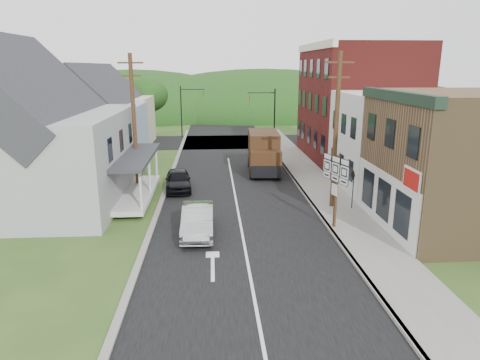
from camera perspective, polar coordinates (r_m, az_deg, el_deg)
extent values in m
plane|color=#2D4719|center=(21.91, 0.26, -7.01)|extent=(120.00, 120.00, 0.00)
cube|color=black|center=(31.40, -1.02, -0.19)|extent=(9.00, 90.00, 0.02)
cube|color=black|center=(48.00, -2.00, 5.10)|extent=(60.00, 9.00, 0.02)
cube|color=slate|center=(30.31, 10.38, -0.84)|extent=(2.80, 55.00, 0.15)
cube|color=slate|center=(30.02, 7.88, -0.89)|extent=(0.20, 55.00, 0.15)
cube|color=slate|center=(29.60, -9.86, -1.23)|extent=(0.30, 55.00, 0.12)
cube|color=brown|center=(24.39, 27.81, 2.11)|extent=(8.00, 8.00, 7.00)
cube|color=silver|center=(30.95, 20.66, 4.79)|extent=(8.00, 7.00, 6.50)
cube|color=maroon|center=(39.52, 15.28, 9.79)|extent=(8.00, 12.00, 10.00)
cube|color=gray|center=(28.84, -25.21, 2.63)|extent=(10.00, 12.00, 5.50)
cube|color=#859BB5|center=(38.90, -18.05, 5.79)|extent=(7.00, 8.00, 5.00)
cube|color=#BEB793|center=(47.70, -16.06, 7.51)|extent=(7.00, 8.00, 5.00)
cylinder|color=#472D19|center=(25.07, 12.65, 6.11)|extent=(0.26, 0.26, 9.00)
cube|color=#472D19|center=(24.79, 13.17, 15.05)|extent=(1.60, 0.10, 0.10)
cube|color=#472D19|center=(24.80, 13.06, 13.20)|extent=(1.20, 0.10, 0.10)
cylinder|color=#472D19|center=(28.96, -13.92, 7.18)|extent=(0.26, 0.26, 9.00)
cube|color=#472D19|center=(28.73, -14.42, 14.91)|extent=(1.60, 0.10, 0.10)
cube|color=#472D19|center=(28.73, -14.31, 13.32)|extent=(1.20, 0.10, 0.10)
cylinder|color=black|center=(44.55, 4.62, 8.20)|extent=(0.14, 0.14, 6.00)
cylinder|color=black|center=(44.14, 2.85, 11.55)|extent=(2.80, 0.10, 0.10)
imported|color=olive|center=(44.07, 1.26, 10.65)|extent=(0.16, 0.20, 1.00)
cylinder|color=black|center=(51.16, -7.83, 8.97)|extent=(0.14, 0.14, 6.00)
cylinder|color=black|center=(50.89, -6.33, 11.93)|extent=(2.80, 0.10, 0.10)
imported|color=olive|center=(50.89, -4.93, 11.17)|extent=(0.16, 0.20, 1.00)
cylinder|color=#382616|center=(36.37, -29.08, 3.18)|extent=(0.36, 0.36, 3.92)
cylinder|color=#382616|center=(44.32, -27.22, 5.76)|extent=(0.36, 0.36, 4.76)
ellipsoid|color=black|center=(44.00, -27.78, 10.34)|extent=(5.80, 5.80, 4.93)
cylinder|color=#382616|center=(53.19, -12.03, 7.88)|extent=(0.36, 0.36, 3.92)
ellipsoid|color=black|center=(52.92, -12.20, 11.04)|extent=(4.80, 4.80, 4.08)
ellipsoid|color=black|center=(75.73, -2.68, 8.71)|extent=(90.00, 30.00, 16.00)
imported|color=#A6A6AB|center=(21.57, -5.65, -5.38)|extent=(1.54, 4.41, 1.45)
imported|color=black|center=(29.34, -8.27, 0.00)|extent=(2.03, 4.28, 1.41)
cube|color=#331D0E|center=(34.25, 3.14, 4.05)|extent=(2.50, 4.47, 2.87)
cube|color=#331D0E|center=(31.84, 3.43, 2.30)|extent=(2.36, 1.70, 1.88)
cube|color=black|center=(31.87, 3.43, 3.77)|extent=(2.14, 1.30, 0.05)
cube|color=black|center=(31.13, 3.53, 1.07)|extent=(2.19, 0.26, 0.89)
cylinder|color=black|center=(32.05, 1.54, 0.95)|extent=(0.32, 0.91, 0.89)
cylinder|color=black|center=(32.21, 5.25, 0.96)|extent=(0.32, 0.91, 0.89)
cylinder|color=black|center=(35.91, 1.29, 2.48)|extent=(0.32, 0.91, 0.89)
cylinder|color=black|center=(36.05, 4.60, 2.48)|extent=(0.32, 0.91, 0.89)
cube|color=#472D19|center=(22.22, 12.68, -1.50)|extent=(0.15, 0.15, 3.78)
cube|color=black|center=(21.89, 12.72, 1.46)|extent=(0.70, 2.07, 0.09)
cube|color=white|center=(21.16, 13.83, 2.28)|extent=(0.20, 0.57, 0.24)
cube|color=white|center=(21.26, 13.75, 1.00)|extent=(0.22, 0.62, 0.59)
cube|color=white|center=(21.38, 13.67, -0.26)|extent=(0.20, 0.57, 0.30)
cube|color=white|center=(21.76, 12.70, 2.69)|extent=(0.20, 0.57, 0.24)
cube|color=white|center=(21.87, 12.62, 1.45)|extent=(0.22, 0.62, 0.59)
cube|color=white|center=(21.98, 12.55, 0.22)|extent=(0.20, 0.57, 0.30)
cube|color=white|center=(22.37, 11.62, 3.08)|extent=(0.20, 0.57, 0.24)
cube|color=white|center=(22.48, 11.56, 1.87)|extent=(0.22, 0.62, 0.59)
cube|color=white|center=(22.59, 11.49, 0.67)|extent=(0.20, 0.57, 0.30)
cube|color=white|center=(22.13, 12.47, -1.27)|extent=(0.17, 0.47, 0.59)
cylinder|color=black|center=(25.58, 14.81, -1.31)|extent=(0.06, 0.06, 2.20)
cube|color=black|center=(25.33, 14.82, 0.68)|extent=(0.06, 0.65, 0.65)
cube|color=#E0AF0B|center=(25.34, 14.85, 0.68)|extent=(0.06, 0.58, 0.58)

